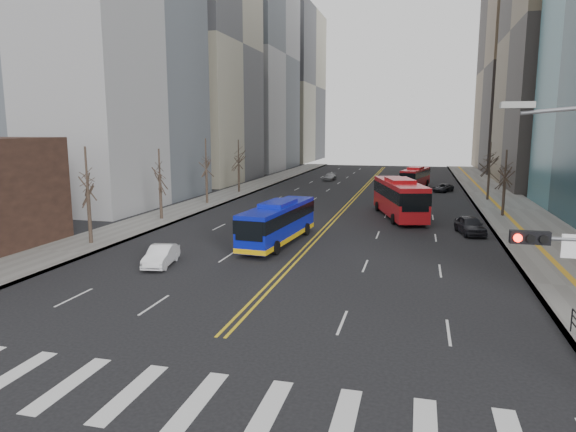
% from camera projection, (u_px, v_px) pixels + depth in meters
% --- Properties ---
extents(ground, '(220.00, 220.00, 0.00)m').
position_uv_depth(ground, '(163.00, 398.00, 16.68)').
color(ground, black).
extents(sidewalk_right, '(7.00, 130.00, 0.15)m').
position_uv_depth(sidewalk_right, '(510.00, 209.00, 55.37)').
color(sidewalk_right, slate).
rests_on(sidewalk_right, ground).
extents(sidewalk_left, '(5.00, 130.00, 0.15)m').
position_uv_depth(sidewalk_left, '(216.00, 199.00, 63.67)').
color(sidewalk_left, slate).
rests_on(sidewalk_left, ground).
extents(crosswalk, '(26.70, 4.00, 0.01)m').
position_uv_depth(crosswalk, '(163.00, 397.00, 16.68)').
color(crosswalk, silver).
rests_on(crosswalk, ground).
extents(centerline, '(0.55, 100.00, 0.01)m').
position_uv_depth(centerline, '(359.00, 194.00, 69.21)').
color(centerline, gold).
rests_on(centerline, ground).
extents(office_towers, '(83.00, 134.00, 58.00)m').
position_uv_depth(office_towers, '(373.00, 27.00, 78.06)').
color(office_towers, gray).
rests_on(office_towers, ground).
extents(street_trees, '(35.20, 47.20, 7.60)m').
position_uv_depth(street_trees, '(263.00, 167.00, 50.61)').
color(street_trees, black).
rests_on(street_trees, ground).
extents(blue_bus, '(3.33, 11.22, 3.24)m').
position_uv_depth(blue_bus, '(278.00, 221.00, 38.97)').
color(blue_bus, '#0B17AB').
rests_on(blue_bus, ground).
extents(red_bus_near, '(5.94, 12.54, 3.85)m').
position_uv_depth(red_bus_near, '(399.00, 196.00, 50.43)').
color(red_bus_near, red).
rests_on(red_bus_near, ground).
extents(red_bus_far, '(4.35, 9.99, 3.13)m').
position_uv_depth(red_bus_far, '(415.00, 176.00, 75.69)').
color(red_bus_far, red).
rests_on(red_bus_far, ground).
extents(car_white, '(2.05, 4.14, 1.30)m').
position_uv_depth(car_white, '(161.00, 256.00, 32.70)').
color(car_white, white).
rests_on(car_white, ground).
extents(car_dark_mid, '(2.64, 4.72, 1.52)m').
position_uv_depth(car_dark_mid, '(470.00, 225.00, 42.48)').
color(car_dark_mid, black).
rests_on(car_dark_mid, ground).
extents(car_silver, '(1.91, 4.21, 1.20)m').
position_uv_depth(car_silver, '(330.00, 177.00, 86.91)').
color(car_silver, gray).
rests_on(car_silver, ground).
extents(car_dark_far, '(3.26, 4.31, 1.09)m').
position_uv_depth(car_dark_far, '(443.00, 188.00, 71.25)').
color(car_dark_far, black).
rests_on(car_dark_far, ground).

